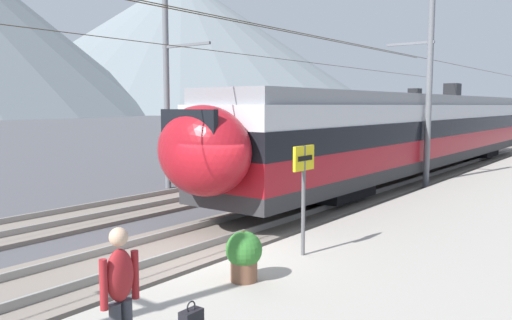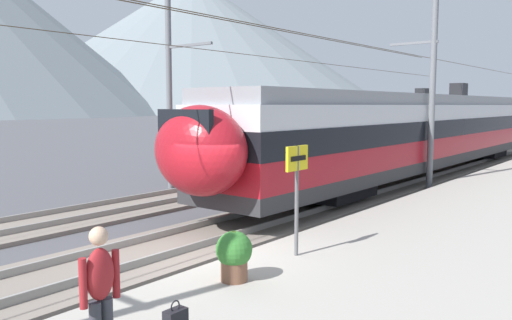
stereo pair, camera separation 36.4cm
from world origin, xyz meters
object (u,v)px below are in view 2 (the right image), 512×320
object	(u,v)px
catenary_mast_far_side	(172,89)
handbag_beside_passenger	(175,320)
potted_plant_by_shelter	(234,253)
passenger_walking	(100,290)
platform_sign	(297,175)
catenary_mast_mid	(429,91)
train_far_track	(390,124)
train_near_platform	(422,130)

from	to	relation	value
catenary_mast_far_side	handbag_beside_passenger	bearing A→B (deg)	-132.00
catenary_mast_far_side	potted_plant_by_shelter	bearing A→B (deg)	-127.27
catenary_mast_far_side	passenger_walking	size ratio (longest dim) A/B	28.41
platform_sign	catenary_mast_mid	bearing A→B (deg)	8.07
train_far_track	catenary_mast_far_side	bearing A→B (deg)	172.74
catenary_mast_mid	potted_plant_by_shelter	xyz separation A→B (m)	(-13.46, -1.65, -3.12)
catenary_mast_far_side	handbag_beside_passenger	world-z (taller)	catenary_mast_far_side
passenger_walking	platform_sign	bearing A→B (deg)	8.79
train_far_track	passenger_walking	distance (m)	28.28
handbag_beside_passenger	train_near_platform	bearing A→B (deg)	11.66
train_far_track	passenger_walking	size ratio (longest dim) A/B	18.67
catenary_mast_far_side	platform_sign	size ratio (longest dim) A/B	21.30
train_far_track	catenary_mast_mid	xyz separation A→B (m)	(-10.23, -6.19, 1.71)
train_near_platform	handbag_beside_passenger	distance (m)	19.41
handbag_beside_passenger	potted_plant_by_shelter	distance (m)	2.20
catenary_mast_far_side	handbag_beside_passenger	distance (m)	14.74
handbag_beside_passenger	potted_plant_by_shelter	world-z (taller)	potted_plant_by_shelter
train_near_platform	passenger_walking	xyz separation A→B (m)	(-20.12, -3.95, -0.96)
platform_sign	handbag_beside_passenger	size ratio (longest dim) A/B	5.06
train_near_platform	passenger_walking	distance (m)	20.52
platform_sign	train_near_platform	bearing A→B (deg)	11.91
train_near_platform	catenary_mast_far_side	size ratio (longest dim) A/B	0.64
passenger_walking	handbag_beside_passenger	world-z (taller)	passenger_walking
potted_plant_by_shelter	passenger_walking	bearing A→B (deg)	-166.40
catenary_mast_mid	platform_sign	bearing A→B (deg)	-171.93
train_near_platform	catenary_mast_mid	size ratio (longest dim) A/B	0.64
potted_plant_by_shelter	platform_sign	bearing A→B (deg)	0.60
platform_sign	potted_plant_by_shelter	size ratio (longest dim) A/B	2.55
catenary_mast_far_side	platform_sign	world-z (taller)	catenary_mast_far_side
platform_sign	handbag_beside_passenger	world-z (taller)	platform_sign
train_near_platform	handbag_beside_passenger	bearing A→B (deg)	-168.34
catenary_mast_mid	platform_sign	distance (m)	11.79
train_far_track	catenary_mast_far_side	distance (m)	16.39
train_near_platform	train_far_track	xyz separation A→B (m)	(6.81, 4.67, 0.00)
train_far_track	potted_plant_by_shelter	xyz separation A→B (m)	(-23.69, -7.84, -1.41)
train_near_platform	catenary_mast_mid	world-z (taller)	catenary_mast_mid
passenger_walking	handbag_beside_passenger	bearing A→B (deg)	2.27
catenary_mast_far_side	catenary_mast_mid	bearing A→B (deg)	-54.31
train_far_track	passenger_walking	world-z (taller)	train_far_track
train_near_platform	potted_plant_by_shelter	xyz separation A→B (m)	(-16.89, -3.17, -1.41)
train_near_platform	handbag_beside_passenger	world-z (taller)	train_near_platform
passenger_walking	catenary_mast_far_side	bearing A→B (deg)	44.78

